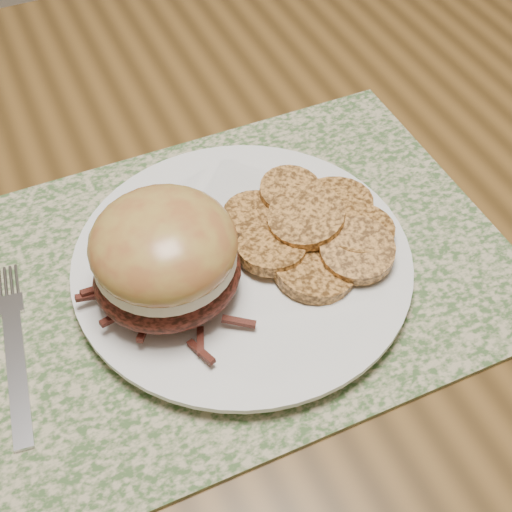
{
  "coord_description": "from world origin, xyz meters",
  "views": [
    {
      "loc": [
        -0.16,
        -0.39,
        1.21
      ],
      "look_at": [
        -0.02,
        -0.07,
        0.79
      ],
      "focal_mm": 50.0,
      "sensor_mm": 36.0,
      "label": 1
    }
  ],
  "objects_px": {
    "dining_table": "(244,283)",
    "dinner_plate": "(242,264)",
    "fork": "(15,348)",
    "pork_sandwich": "(165,257)"
  },
  "relations": [
    {
      "from": "dinner_plate",
      "to": "fork",
      "type": "height_order",
      "value": "dinner_plate"
    },
    {
      "from": "dinner_plate",
      "to": "fork",
      "type": "relative_size",
      "value": 1.54
    },
    {
      "from": "dinner_plate",
      "to": "pork_sandwich",
      "type": "relative_size",
      "value": 2.23
    },
    {
      "from": "dining_table",
      "to": "dinner_plate",
      "type": "xyz_separation_m",
      "value": [
        -0.02,
        -0.05,
        0.09
      ]
    },
    {
      "from": "dinner_plate",
      "to": "fork",
      "type": "bearing_deg",
      "value": -179.67
    },
    {
      "from": "dining_table",
      "to": "dinner_plate",
      "type": "relative_size",
      "value": 5.77
    },
    {
      "from": "fork",
      "to": "dinner_plate",
      "type": "bearing_deg",
      "value": 7.78
    },
    {
      "from": "dining_table",
      "to": "dinner_plate",
      "type": "bearing_deg",
      "value": -113.57
    },
    {
      "from": "pork_sandwich",
      "to": "dining_table",
      "type": "bearing_deg",
      "value": 31.24
    },
    {
      "from": "dining_table",
      "to": "pork_sandwich",
      "type": "height_order",
      "value": "pork_sandwich"
    }
  ]
}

